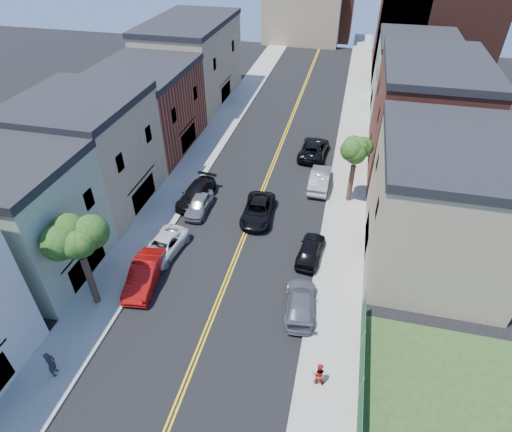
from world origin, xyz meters
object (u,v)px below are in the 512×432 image
Objects in this scene: black_car_left at (196,194)px; dark_car_right_far at (314,149)px; red_sedan at (144,275)px; pedestrian_left at (51,364)px; grey_car_right at (300,302)px; pedestrian_right at (319,374)px; white_pickup at (163,247)px; silver_car_right at (320,179)px; grey_car_left at (199,204)px; black_suv_lane at (258,210)px; black_car_right at (311,250)px.

black_car_left is 0.93× the size of dark_car_right_far.
red_sedan is 0.95× the size of black_car_left.
red_sedan is 2.75× the size of pedestrian_left.
grey_car_right is 3.00× the size of pedestrian_right.
silver_car_right reaches higher than white_pickup.
pedestrian_left reaches higher than grey_car_left.
silver_car_right reaches higher than black_car_left.
dark_car_right_far is (9.22, 10.91, 0.03)m from black_car_left.
black_suv_lane is at bearing 2.82° from grey_car_left.
pedestrian_right is (14.62, 2.89, -0.12)m from pedestrian_left.
black_suv_lane is at bearing 52.77° from silver_car_right.
grey_car_right is (10.16, -8.89, -0.03)m from grey_car_left.
grey_car_right is 0.93× the size of silver_car_right.
silver_car_right reaches higher than black_suv_lane.
grey_car_right is (11.00, -3.07, 0.00)m from white_pickup.
silver_car_right is 0.89× the size of dark_car_right_far.
black_car_left is 1.12× the size of grey_car_right.
silver_car_right is at bearing -46.87° from pedestrian_left.
grey_car_left is 2.67× the size of pedestrian_right.
black_car_right is (10.16, -3.66, 0.01)m from grey_car_left.
dark_car_right_far is at bearing -78.76° from black_car_right.
red_sedan is 3.20m from white_pickup.
black_car_right is at bearing 18.82° from white_pickup.
silver_car_right is at bearing 48.50° from red_sedan.
black_suv_lane is at bearing 78.09° from dark_car_right_far.
silver_car_right is 0.97× the size of black_suv_lane.
white_pickup is at bearing -28.29° from pedestrian_left.
silver_car_right is at bearing 30.63° from black_car_left.
pedestrian_right is at bearing 104.68° from black_car_right.
grey_car_right is at bearing 91.61° from silver_car_right.
dark_car_right_far is at bearing -91.09° from grey_car_right.
red_sedan is 13.65m from pedestrian_right.
grey_car_left reaches higher than white_pickup.
silver_car_right is at bearing 32.46° from grey_car_left.
grey_car_right is at bearing -64.38° from black_suv_lane.
pedestrian_right is at bearing -28.08° from red_sedan.
black_car_left is at bearing -19.75° from black_car_right.
grey_car_left reaches higher than grey_car_right.
red_sedan is 23.27m from dark_car_right_far.
grey_car_left is at bearing 58.98° from dark_car_right_far.
dark_car_right_far is at bearing 71.72° from black_suv_lane.
pedestrian_left reaches higher than black_suv_lane.
silver_car_right is 7.57m from black_suv_lane.
dark_car_right_far is 31.23m from pedestrian_left.
black_car_right is at bearing 19.04° from red_sedan.
pedestrian_right is (12.65, -15.36, 0.17)m from black_car_left.
black_car_left reaches higher than white_pickup.
silver_car_right is 3.23× the size of pedestrian_right.
grey_car_left is 17.06m from pedestrian_left.
red_sedan reaches higher than white_pickup.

